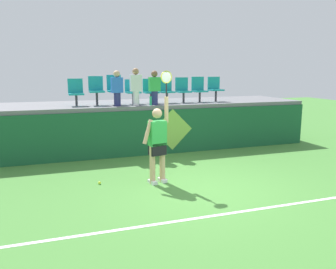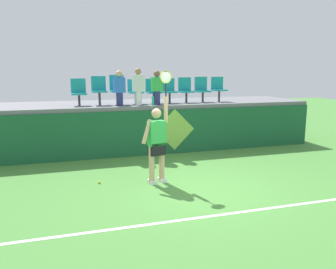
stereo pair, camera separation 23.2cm
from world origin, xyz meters
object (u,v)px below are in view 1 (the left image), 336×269
Objects in this scene: stadium_chair_6 at (183,89)px; spectator_0 at (117,88)px; stadium_chair_5 at (166,90)px; spectator_1 at (136,86)px; stadium_chair_3 at (133,90)px; stadium_chair_7 at (199,88)px; stadium_chair_1 at (96,89)px; spectator_2 at (154,87)px; stadium_chair_0 at (76,91)px; stadium_chair_4 at (150,90)px; water_bottle at (151,101)px; stadium_chair_2 at (115,88)px; tennis_player at (158,141)px; tennis_ball at (99,183)px; stadium_chair_8 at (215,88)px.

stadium_chair_6 is 2.30m from spectator_0.
spectator_1 reaches higher than stadium_chair_5.
stadium_chair_7 reaches higher than stadium_chair_3.
spectator_2 is (1.71, -0.46, 0.05)m from stadium_chair_1.
stadium_chair_0 is 2.31m from stadium_chair_4.
stadium_chair_2 is (-0.98, 0.63, 0.37)m from water_bottle.
water_bottle is (0.63, 2.77, 0.66)m from tennis_player.
stadium_chair_2 is at bearing 179.12° from stadium_chair_3.
stadium_chair_0 is 1.79m from spectator_1.
spectator_2 is (-1.69, -0.47, 0.09)m from stadium_chair_7.
spectator_1 is (-0.41, 0.17, 0.45)m from water_bottle.
stadium_chair_5 is (0.70, 0.62, 0.30)m from water_bottle.
spectator_1 is (0.56, -0.46, 0.07)m from stadium_chair_2.
stadium_chair_1 is 1.12m from stadium_chair_3.
spectator_2 is (1.15, -0.47, 0.03)m from stadium_chair_2.
spectator_1 is at bearing -22.16° from stadium_chair_1.
stadium_chair_4 is at bearing -0.27° from stadium_chair_2.
tennis_player is 3.10× the size of stadium_chair_6.
spectator_2 is (0.58, -0.01, -0.04)m from spectator_1.
stadium_chair_5 reaches higher than stadium_chair_3.
tennis_ball is at bearing -128.54° from spectator_2.
stadium_chair_5 is 1.21m from spectator_1.
tennis_player is 3.57m from stadium_chair_2.
stadium_chair_1 is 1.10× the size of stadium_chair_5.
stadium_chair_0 reaches higher than stadium_chair_4.
spectator_2 is (-2.29, -0.46, 0.08)m from stadium_chair_8.
stadium_chair_1 reaches higher than stadium_chair_7.
tennis_ball is 0.06× the size of spectator_0.
stadium_chair_1 is at bearing 179.98° from stadium_chair_8.
tennis_player is 3.29× the size of stadium_chair_3.
stadium_chair_2 is (0.94, 3.08, 1.96)m from tennis_ball.
tennis_player reaches higher than stadium_chair_1.
stadium_chair_0 reaches higher than stadium_chair_3.
stadium_chair_3 is 0.71m from spectator_0.
tennis_player is at bearing -66.06° from stadium_chair_0.
stadium_chair_1 is 1.05× the size of stadium_chair_8.
stadium_chair_8 reaches higher than stadium_chair_6.
water_bottle is 0.34× the size of stadium_chair_0.
stadium_chair_5 is at bearing 22.22° from spectator_1.
stadium_chair_7 reaches higher than stadium_chair_5.
tennis_ball is 3.46m from spectator_0.
stadium_chair_3 is at bearing -179.68° from stadium_chair_4.
water_bottle is at bearing -138.42° from stadium_chair_5.
stadium_chair_6 is (3.19, 3.08, 1.89)m from tennis_ball.
stadium_chair_3 is (0.22, 3.39, 0.95)m from tennis_player.
stadium_chair_2 is at bearing 73.07° from tennis_ball.
stadium_chair_2 is 0.87× the size of spectator_0.
stadium_chair_4 is 1.23m from spectator_0.
spectator_0 is at bearing -169.54° from stadium_chair_6.
water_bottle is 0.35× the size of stadium_chair_4.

